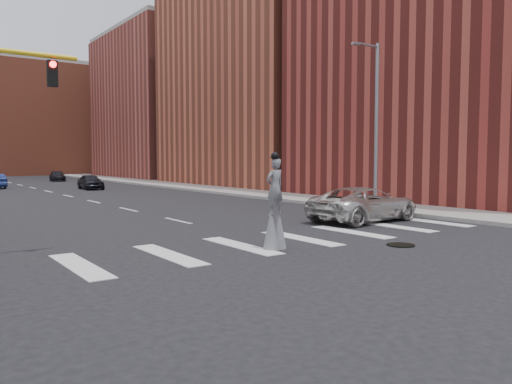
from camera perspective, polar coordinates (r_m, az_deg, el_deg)
name	(u,v)px	position (r m, az deg, el deg)	size (l,w,h in m)	color
ground_plane	(291,246)	(16.28, 3.99, -6.22)	(160.00, 160.00, 0.00)	black
sidewalk_right	(218,189)	(43.80, -4.35, 0.33)	(5.00, 90.00, 0.18)	gray
manhole	(401,245)	(17.04, 16.21, -5.84)	(0.90, 0.90, 0.04)	black
building_near	(462,40)	(38.97, 22.44, 15.72)	(16.00, 20.00, 22.00)	maroon
building_mid	(270,70)	(53.98, 1.61, 13.72)	(16.00, 22.00, 24.00)	#A54C34
building_far	(169,108)	(74.09, -9.88, 9.45)	(16.00, 22.00, 20.00)	#9D453A
building_backdrop	(17,120)	(91.97, -25.69, 7.42)	(26.00, 14.00, 18.00)	#A54C34
streetlight	(375,120)	(28.05, 13.48, 8.00)	(2.05, 0.20, 9.00)	slate
stilt_performer	(275,210)	(15.63, 2.17, -2.11)	(0.84, 0.55, 3.05)	#342015
suv_crossing	(364,204)	(23.01, 12.27, -1.35)	(2.57, 5.58, 1.55)	beige
car_near	(91,182)	(47.18, -18.38, 1.12)	(1.61, 3.99, 1.36)	black
car_far	(57,176)	(65.10, -21.75, 1.69)	(1.65, 4.06, 1.18)	black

